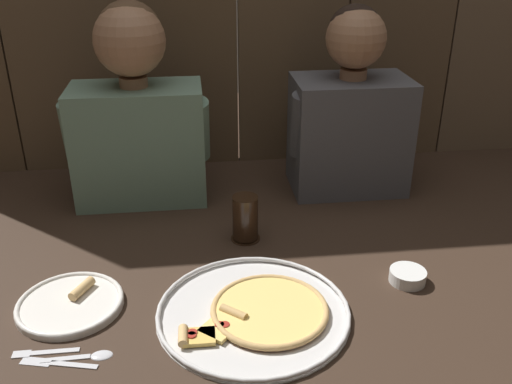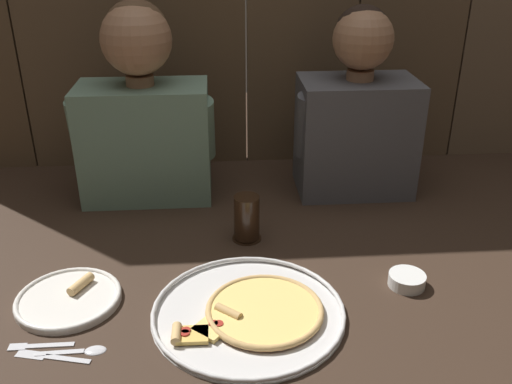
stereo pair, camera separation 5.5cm
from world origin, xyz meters
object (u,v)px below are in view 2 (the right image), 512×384
Objects in this scene: dinner_plate at (69,298)px; diner_left at (143,109)px; drinking_glass at (247,218)px; dipping_bowl at (407,279)px; pizza_tray at (253,311)px; diner_right at (357,112)px.

diner_left reaches higher than dinner_plate.
dinner_plate is 1.86× the size of drinking_glass.
pizza_tray is at bearing -167.34° from dipping_bowl.
drinking_glass is 1.46× the size of dipping_bowl.
diner_right is (0.36, 0.62, 0.24)m from pizza_tray.
pizza_tray is 4.89× the size of dipping_bowl.
pizza_tray is at bearing -65.72° from diner_left.
dinner_plate is at bearing 169.26° from pizza_tray.
diner_left reaches higher than pizza_tray.
dipping_bowl is 0.15× the size of diner_left.
dipping_bowl is 0.88m from diner_left.
drinking_glass is 0.22× the size of diner_right.
diner_right reaches higher than drinking_glass.
dinner_plate reaches higher than pizza_tray.
drinking_glass is 0.46m from diner_left.
diner_left is (-0.65, 0.54, 0.26)m from dipping_bowl.
diner_left is at bearing 114.28° from pizza_tray.
drinking_glass is (0.42, 0.25, 0.05)m from dinner_plate.
diner_left reaches higher than diner_right.
dipping_bowl is (0.37, 0.08, 0.01)m from pizza_tray.
dinner_plate is (-0.41, 0.08, -0.00)m from pizza_tray.
dipping_bowl is at bearing 12.66° from pizza_tray.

